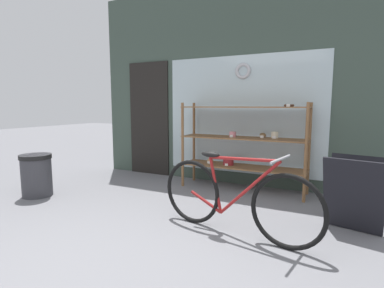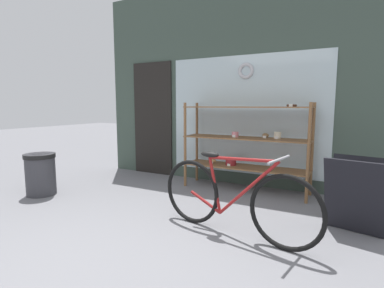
{
  "view_description": "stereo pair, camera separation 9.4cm",
  "coord_description": "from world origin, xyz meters",
  "px_view_note": "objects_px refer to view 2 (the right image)",
  "views": [
    {
      "loc": [
        1.64,
        -1.75,
        1.31
      ],
      "look_at": [
        0.16,
        1.23,
        0.88
      ],
      "focal_mm": 28.0,
      "sensor_mm": 36.0,
      "label": 1
    },
    {
      "loc": [
        1.72,
        -1.71,
        1.31
      ],
      "look_at": [
        0.16,
        1.23,
        0.88
      ],
      "focal_mm": 28.0,
      "sensor_mm": 36.0,
      "label": 2
    }
  ],
  "objects_px": {
    "sandwich_board": "(356,195)",
    "trash_bin": "(40,172)",
    "bicycle": "(233,199)",
    "display_case": "(245,140)"
  },
  "relations": [
    {
      "from": "sandwich_board",
      "to": "trash_bin",
      "type": "height_order",
      "value": "sandwich_board"
    },
    {
      "from": "sandwich_board",
      "to": "trash_bin",
      "type": "xyz_separation_m",
      "value": [
        -4.07,
        -0.68,
        -0.06
      ]
    },
    {
      "from": "bicycle",
      "to": "sandwich_board",
      "type": "xyz_separation_m",
      "value": [
        1.09,
        0.66,
        0.01
      ]
    },
    {
      "from": "display_case",
      "to": "bicycle",
      "type": "height_order",
      "value": "display_case"
    },
    {
      "from": "sandwich_board",
      "to": "bicycle",
      "type": "bearing_deg",
      "value": -136.07
    },
    {
      "from": "bicycle",
      "to": "sandwich_board",
      "type": "distance_m",
      "value": 1.27
    },
    {
      "from": "bicycle",
      "to": "sandwich_board",
      "type": "bearing_deg",
      "value": 41.17
    },
    {
      "from": "bicycle",
      "to": "trash_bin",
      "type": "xyz_separation_m",
      "value": [
        -2.98,
        -0.02,
        -0.05
      ]
    },
    {
      "from": "display_case",
      "to": "trash_bin",
      "type": "distance_m",
      "value": 3.07
    },
    {
      "from": "display_case",
      "to": "sandwich_board",
      "type": "bearing_deg",
      "value": -32.31
    }
  ]
}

